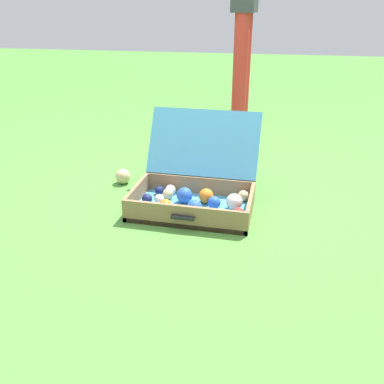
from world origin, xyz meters
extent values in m
plane|color=#4C8C38|center=(0.00, 0.00, 0.00)|extent=(16.00, 16.00, 0.00)
cube|color=#4799C6|center=(0.09, -0.01, 0.01)|extent=(0.60, 0.37, 0.03)
cube|color=olive|center=(-0.20, -0.01, 0.06)|extent=(0.02, 0.37, 0.12)
cube|color=olive|center=(0.39, -0.01, 0.06)|extent=(0.02, 0.37, 0.12)
cube|color=olive|center=(0.09, -0.19, 0.06)|extent=(0.57, 0.02, 0.12)
cube|color=olive|center=(0.09, 0.17, 0.06)|extent=(0.57, 0.02, 0.12)
cube|color=#4799C6|center=(0.09, 0.27, 0.28)|extent=(0.60, 0.21, 0.33)
cube|color=black|center=(0.09, -0.21, 0.07)|extent=(0.11, 0.02, 0.02)
sphere|color=blue|center=(0.21, 0.00, 0.06)|extent=(0.06, 0.06, 0.06)
sphere|color=blue|center=(0.12, -0.09, 0.06)|extent=(0.08, 0.08, 0.08)
sphere|color=blue|center=(0.04, 0.03, 0.07)|extent=(0.08, 0.08, 0.08)
sphere|color=orange|center=(0.15, 0.06, 0.06)|extent=(0.08, 0.08, 0.08)
sphere|color=white|center=(0.31, 0.01, 0.07)|extent=(0.08, 0.08, 0.08)
sphere|color=navy|center=(-0.11, 0.10, 0.05)|extent=(0.05, 0.05, 0.05)
sphere|color=red|center=(0.34, -0.06, 0.05)|extent=(0.05, 0.05, 0.05)
sphere|color=#D1B784|center=(0.34, 0.12, 0.05)|extent=(0.06, 0.06, 0.06)
sphere|color=#CCDB38|center=(0.04, -0.13, 0.06)|extent=(0.06, 0.06, 0.06)
sphere|color=navy|center=(-0.14, -0.02, 0.05)|extent=(0.05, 0.05, 0.05)
sphere|color=white|center=(-0.05, 0.11, 0.05)|extent=(0.06, 0.06, 0.06)
sphere|color=#D1B784|center=(-0.05, 0.06, 0.05)|extent=(0.06, 0.06, 0.06)
sphere|color=orange|center=(-0.02, -0.09, 0.06)|extent=(0.07, 0.07, 0.07)
sphere|color=white|center=(-0.08, -0.01, 0.05)|extent=(0.05, 0.05, 0.05)
sphere|color=#D1B784|center=(-0.38, 0.26, 0.04)|extent=(0.09, 0.09, 0.09)
cylinder|color=red|center=(0.14, 1.77, 0.46)|extent=(0.12, 0.12, 0.92)
cylinder|color=red|center=(0.13, 1.59, 0.46)|extent=(0.12, 0.12, 0.92)
camera|label=1|loc=(0.50, -1.81, 0.95)|focal=37.95mm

